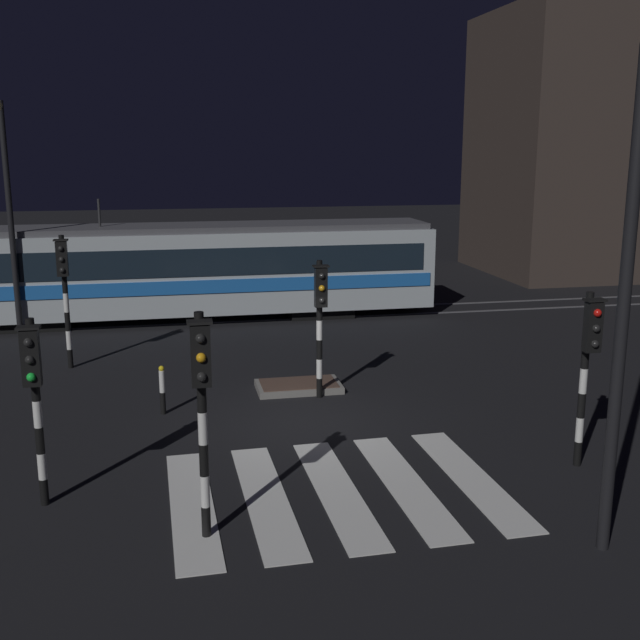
# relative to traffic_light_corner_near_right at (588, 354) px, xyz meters

# --- Properties ---
(ground_plane) EXTENTS (120.00, 120.00, 0.00)m
(ground_plane) POSITION_rel_traffic_light_corner_near_right_xyz_m (-4.63, 3.29, -2.17)
(ground_plane) COLOR black
(rail_near) EXTENTS (80.00, 0.12, 0.03)m
(rail_near) POSITION_rel_traffic_light_corner_near_right_xyz_m (-4.63, 13.31, -2.15)
(rail_near) COLOR #59595E
(rail_near) RESTS_ON ground
(rail_far) EXTENTS (80.00, 0.12, 0.03)m
(rail_far) POSITION_rel_traffic_light_corner_near_right_xyz_m (-4.63, 14.74, -2.15)
(rail_far) COLOR #59595E
(rail_far) RESTS_ON ground
(crosswalk_zebra) EXTENTS (5.74, 4.47, 0.02)m
(crosswalk_zebra) POSITION_rel_traffic_light_corner_near_right_xyz_m (-4.63, -0.11, -2.16)
(crosswalk_zebra) COLOR silver
(crosswalk_zebra) RESTS_ON ground
(traffic_island) EXTENTS (2.04, 1.17, 0.18)m
(traffic_island) POSITION_rel_traffic_light_corner_near_right_xyz_m (-4.31, 5.60, -2.08)
(traffic_island) COLOR slate
(traffic_island) RESTS_ON ground
(traffic_light_corner_near_right) EXTENTS (0.36, 0.42, 3.29)m
(traffic_light_corner_near_right) POSITION_rel_traffic_light_corner_near_right_xyz_m (0.00, 0.00, 0.00)
(traffic_light_corner_near_right) COLOR black
(traffic_light_corner_near_right) RESTS_ON ground
(traffic_light_median_centre) EXTENTS (0.36, 0.42, 3.27)m
(traffic_light_median_centre) POSITION_rel_traffic_light_corner_near_right_xyz_m (-3.92, 4.85, -0.01)
(traffic_light_median_centre) COLOR black
(traffic_light_median_centre) RESTS_ON ground
(traffic_light_corner_near_left) EXTENTS (0.36, 0.42, 3.17)m
(traffic_light_corner_near_left) POSITION_rel_traffic_light_corner_near_right_xyz_m (-9.48, 0.28, -0.08)
(traffic_light_corner_near_left) COLOR black
(traffic_light_corner_near_left) RESTS_ON ground
(traffic_light_kerb_mid_left) EXTENTS (0.36, 0.42, 3.50)m
(traffic_light_kerb_mid_left) POSITION_rel_traffic_light_corner_near_right_xyz_m (-6.92, -1.34, 0.14)
(traffic_light_kerb_mid_left) COLOR black
(traffic_light_kerb_mid_left) RESTS_ON ground
(traffic_light_corner_far_left) EXTENTS (0.36, 0.42, 3.57)m
(traffic_light_corner_far_left) POSITION_rel_traffic_light_corner_near_right_xyz_m (-9.99, 8.60, 0.19)
(traffic_light_corner_far_left) COLOR black
(traffic_light_corner_far_left) RESTS_ON ground
(street_lamp_near_kerb) EXTENTS (0.44, 1.21, 7.13)m
(street_lamp_near_kerb) POSITION_rel_traffic_light_corner_near_right_xyz_m (-1.20, -2.99, 2.36)
(street_lamp_near_kerb) COLOR black
(street_lamp_near_kerb) RESTS_ON ground
(street_lamp_trackside_left) EXTENTS (0.44, 1.21, 7.17)m
(street_lamp_trackside_left) POSITION_rel_traffic_light_corner_near_right_xyz_m (-11.92, 12.35, 2.38)
(street_lamp_trackside_left) COLOR black
(street_lamp_trackside_left) RESTS_ON ground
(tram) EXTENTS (17.32, 2.58, 4.15)m
(tram) POSITION_rel_traffic_light_corner_near_right_xyz_m (-6.86, 14.02, -0.42)
(tram) COLOR #B2BCC1
(tram) RESTS_ON ground
(bollard_island_edge) EXTENTS (0.12, 0.12, 1.11)m
(bollard_island_edge) POSITION_rel_traffic_light_corner_near_right_xyz_m (-7.55, 4.48, -1.61)
(bollard_island_edge) COLOR black
(bollard_island_edge) RESTS_ON ground
(building_backdrop) EXTENTS (10.66, 8.00, 11.77)m
(building_backdrop) POSITION_rel_traffic_light_corner_near_right_xyz_m (12.78, 21.11, 3.72)
(building_backdrop) COLOR #382D28
(building_backdrop) RESTS_ON ground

